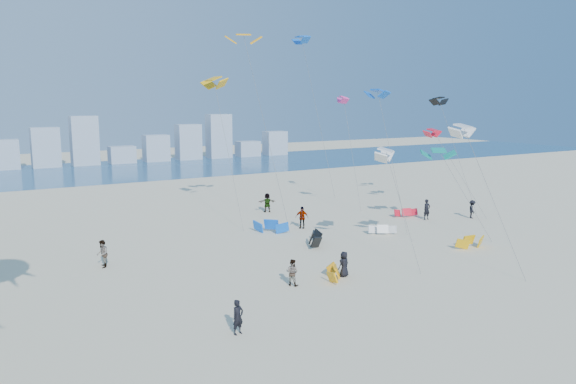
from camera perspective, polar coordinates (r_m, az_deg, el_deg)
ground at (r=25.75m, az=12.83°, el=-15.58°), size 220.00×220.00×0.00m
ocean at (r=90.95m, az=-19.89°, el=1.97°), size 220.00×220.00×0.00m
kitesurfer_near at (r=26.42m, az=-5.20°, el=-12.76°), size 0.69×0.54×1.66m
kitesurfer_mid at (r=32.84m, az=0.44°, el=-8.31°), size 0.94×0.98×1.60m
kitesurfers_far at (r=47.18m, az=2.70°, el=-2.73°), size 34.13×21.19×1.90m
grounded_kites at (r=43.64m, az=6.30°, el=-4.41°), size 18.80×15.82×0.98m
flying_kites at (r=49.91m, az=6.07°, el=10.25°), size 25.11×36.01×18.56m
distant_skyline at (r=100.27m, az=-21.72°, el=4.27°), size 85.00×3.00×8.40m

